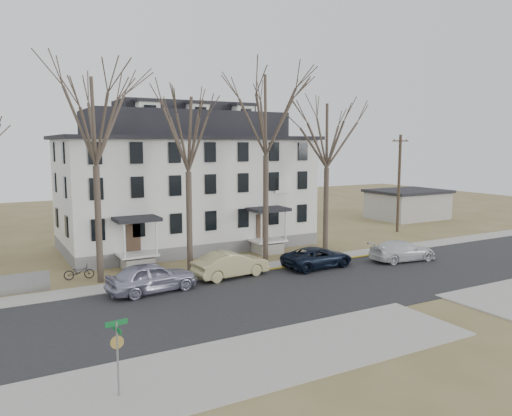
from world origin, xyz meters
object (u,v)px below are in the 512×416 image
car_white (402,251)px  street_sign (117,347)px  tree_far_left (94,115)px  car_tan (231,265)px  utility_pole_far (399,182)px  tree_center (266,109)px  boarding_house (186,183)px  car_navy (317,258)px  car_silver (152,278)px  tree_mid_right (327,131)px  tree_mid_left (188,129)px  bicycle_left (79,272)px

car_white → street_sign: size_ratio=1.87×
tree_far_left → car_tan: tree_far_left is taller
utility_pole_far → tree_center: bearing=-166.5°
boarding_house → car_navy: (5.05, -11.85, -4.66)m
street_sign → car_silver: bearing=59.4°
tree_mid_right → car_tan: (-9.87, -3.01, -8.77)m
street_sign → boarding_house: bearing=55.5°
street_sign → tree_mid_left: bearing=52.4°
car_navy → tree_center: bearing=26.5°
tree_center → car_silver: bearing=-159.0°
car_tan → car_white: size_ratio=0.99×
car_navy → car_white: car_white is taller
boarding_house → tree_mid_left: tree_mid_left is taller
car_tan → car_white: 13.27m
utility_pole_far → street_sign: 37.53m
street_sign → utility_pole_far: bearing=23.0°
car_silver → bicycle_left: size_ratio=2.82×
bicycle_left → utility_pole_far: bearing=-76.1°
tree_center → car_white: bearing=-30.4°
tree_center → tree_mid_right: (5.50, 0.00, -1.48)m
car_tan → street_sign: size_ratio=1.84×
boarding_house → street_sign: (-11.57, -23.19, -3.58)m
utility_pole_far → car_white: utility_pole_far is taller
bicycle_left → tree_mid_left: bearing=-91.0°
boarding_house → street_sign: bearing=-116.5°
tree_mid_right → car_navy: tree_mid_right is taller
tree_mid_left → tree_center: tree_center is taller
tree_far_left → street_sign: (-2.57, -15.04, -8.54)m
tree_far_left → tree_mid_left: bearing=0.0°
tree_far_left → tree_mid_right: size_ratio=1.08×
car_navy → car_tan: bearing=81.5°
boarding_house → street_sign: 26.16m
bicycle_left → tree_far_left: bearing=-128.6°
tree_mid_left → utility_pole_far: tree_mid_left is taller
boarding_house → street_sign: boarding_house is taller
boarding_house → tree_mid_left: (-3.00, -8.15, 4.22)m
boarding_house → tree_mid_left: size_ratio=1.63×
tree_far_left → tree_center: bearing=0.0°
car_white → tree_far_left: bearing=83.4°
tree_mid_left → tree_mid_right: 11.50m
tree_mid_right → utility_pole_far: size_ratio=1.34×
bicycle_left → tree_mid_right: bearing=-85.3°
boarding_house → tree_center: size_ratio=1.41×
tree_center → tree_mid_right: 5.70m
boarding_house → car_silver: bearing=-119.9°
car_silver → street_sign: size_ratio=1.91×
tree_mid_left → car_tan: bearing=-61.5°
tree_center → car_silver: (-9.87, -3.78, -10.19)m
car_navy → street_sign: 20.15m
car_tan → bicycle_left: car_tan is taller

